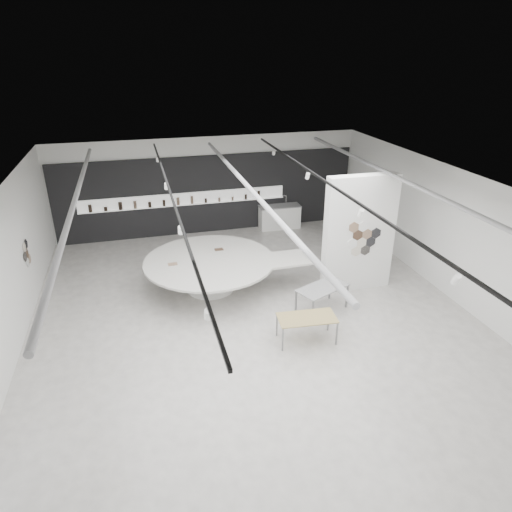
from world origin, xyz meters
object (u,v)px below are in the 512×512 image
object	(u,v)px
display_island	(213,270)
sample_table_stone	(322,289)
partition_column	(359,234)
sample_table_wood	(307,319)
kitchen_counter	(280,217)

from	to	relation	value
display_island	sample_table_stone	distance (m)	3.45
partition_column	display_island	distance (m)	4.56
display_island	sample_table_wood	size ratio (longest dim) A/B	3.38
partition_column	sample_table_stone	size ratio (longest dim) A/B	2.17
display_island	sample_table_stone	size ratio (longest dim) A/B	3.11
partition_column	sample_table_wood	bearing A→B (deg)	-137.37
display_island	sample_table_wood	world-z (taller)	display_island
partition_column	display_island	world-z (taller)	partition_column
partition_column	sample_table_wood	distance (m)	3.56
kitchen_counter	partition_column	bearing A→B (deg)	-81.70
partition_column	sample_table_stone	bearing A→B (deg)	-146.10
partition_column	kitchen_counter	size ratio (longest dim) A/B	2.10
sample_table_wood	partition_column	bearing A→B (deg)	42.63
partition_column	display_island	size ratio (longest dim) A/B	0.70
sample_table_wood	sample_table_stone	distance (m)	1.56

